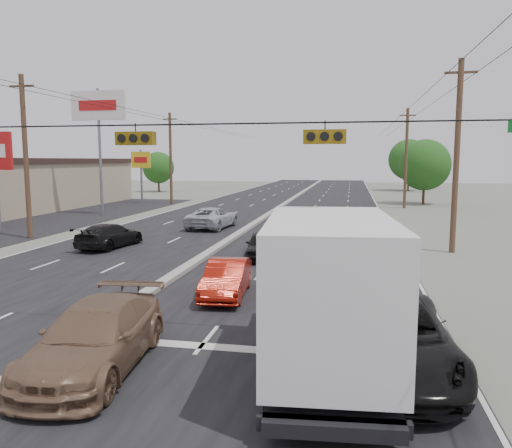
% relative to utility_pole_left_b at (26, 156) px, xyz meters
% --- Properties ---
extents(ground, '(200.00, 200.00, 0.00)m').
position_rel_utility_pole_left_b_xyz_m(ground, '(12.50, -15.00, -5.11)').
color(ground, '#606356').
rests_on(ground, ground).
extents(road_surface, '(20.00, 160.00, 0.02)m').
position_rel_utility_pole_left_b_xyz_m(road_surface, '(12.50, 15.00, -5.11)').
color(road_surface, black).
rests_on(road_surface, ground).
extents(center_median, '(0.50, 160.00, 0.20)m').
position_rel_utility_pole_left_b_xyz_m(center_median, '(12.50, 15.00, -5.01)').
color(center_median, gray).
rests_on(center_median, ground).
extents(parking_lot, '(10.00, 42.00, 0.02)m').
position_rel_utility_pole_left_b_xyz_m(parking_lot, '(-4.50, 10.00, -5.11)').
color(parking_lot, black).
rests_on(parking_lot, ground).
extents(utility_pole_left_b, '(1.60, 0.30, 10.00)m').
position_rel_utility_pole_left_b_xyz_m(utility_pole_left_b, '(0.00, 0.00, 0.00)').
color(utility_pole_left_b, '#422D1E').
rests_on(utility_pole_left_b, ground).
extents(utility_pole_left_c, '(1.60, 0.30, 10.00)m').
position_rel_utility_pole_left_b_xyz_m(utility_pole_left_c, '(0.00, 25.00, 0.00)').
color(utility_pole_left_c, '#422D1E').
rests_on(utility_pole_left_c, ground).
extents(utility_pole_right_b, '(1.60, 0.30, 10.00)m').
position_rel_utility_pole_left_b_xyz_m(utility_pole_right_b, '(25.00, 0.00, 0.00)').
color(utility_pole_right_b, '#422D1E').
rests_on(utility_pole_right_b, ground).
extents(utility_pole_right_c, '(1.60, 0.30, 10.00)m').
position_rel_utility_pole_left_b_xyz_m(utility_pole_right_c, '(25.00, 25.00, 0.00)').
color(utility_pole_right_c, '#422D1E').
rests_on(utility_pole_right_c, ground).
extents(traffic_signals, '(25.00, 0.30, 0.54)m').
position_rel_utility_pole_left_b_xyz_m(traffic_signals, '(13.90, -15.00, 0.39)').
color(traffic_signals, black).
rests_on(traffic_signals, ground).
extents(pole_sign_billboard, '(5.00, 0.25, 11.00)m').
position_rel_utility_pole_left_b_xyz_m(pole_sign_billboard, '(-2.00, 13.00, 3.76)').
color(pole_sign_billboard, slate).
rests_on(pole_sign_billboard, ground).
extents(pole_sign_far, '(2.20, 0.25, 6.00)m').
position_rel_utility_pole_left_b_xyz_m(pole_sign_far, '(-3.50, 25.00, -0.70)').
color(pole_sign_far, slate).
rests_on(pole_sign_far, ground).
extents(tree_left_far, '(4.80, 4.80, 6.12)m').
position_rel_utility_pole_left_b_xyz_m(tree_left_far, '(-9.50, 45.00, -1.39)').
color(tree_left_far, '#382619').
rests_on(tree_left_far, ground).
extents(tree_right_mid, '(5.60, 5.60, 7.14)m').
position_rel_utility_pole_left_b_xyz_m(tree_right_mid, '(27.50, 30.00, -0.77)').
color(tree_right_mid, '#382619').
rests_on(tree_right_mid, ground).
extents(tree_right_far, '(6.40, 6.40, 8.16)m').
position_rel_utility_pole_left_b_xyz_m(tree_right_far, '(28.50, 55.00, -0.15)').
color(tree_right_far, '#382619').
rests_on(tree_right_far, ground).
extents(box_truck, '(3.11, 7.42, 3.67)m').
position_rel_utility_pole_left_b_xyz_m(box_truck, '(19.21, -16.47, -3.22)').
color(box_truck, black).
rests_on(box_truck, ground).
extents(tan_sedan, '(2.61, 5.43, 1.53)m').
position_rel_utility_pole_left_b_xyz_m(tan_sedan, '(13.90, -17.33, -4.34)').
color(tan_sedan, brown).
rests_on(tan_sedan, ground).
extents(red_sedan, '(1.70, 4.04, 1.30)m').
position_rel_utility_pole_left_b_xyz_m(red_sedan, '(15.36, -10.65, -4.46)').
color(red_sedan, '#991509').
rests_on(red_sedan, ground).
extents(black_suv, '(2.93, 5.99, 1.64)m').
position_rel_utility_pole_left_b_xyz_m(black_suv, '(20.66, -16.08, -4.29)').
color(black_suv, black).
rests_on(black_suv, ground).
extents(queue_car_a, '(2.10, 4.10, 1.34)m').
position_rel_utility_pole_left_b_xyz_m(queue_car_a, '(15.39, -3.53, -4.44)').
color(queue_car_a, black).
rests_on(queue_car_a, ground).
extents(queue_car_b, '(1.57, 3.90, 1.26)m').
position_rel_utility_pole_left_b_xyz_m(queue_car_b, '(17.79, -8.39, -4.48)').
color(queue_car_b, silver).
rests_on(queue_car_b, ground).
extents(queue_car_c, '(2.74, 5.14, 1.37)m').
position_rel_utility_pole_left_b_xyz_m(queue_car_c, '(16.00, -0.62, -4.42)').
color(queue_car_c, '#919398').
rests_on(queue_car_c, ground).
extents(queue_car_e, '(1.77, 4.13, 1.39)m').
position_rel_utility_pole_left_b_xyz_m(queue_car_e, '(19.50, -1.95, -4.41)').
color(queue_car_e, maroon).
rests_on(queue_car_e, ground).
extents(oncoming_near, '(2.51, 4.87, 1.35)m').
position_rel_utility_pole_left_b_xyz_m(oncoming_near, '(6.45, -2.09, -4.43)').
color(oncoming_near, black).
rests_on(oncoming_near, ground).
extents(oncoming_far, '(3.00, 5.61, 1.50)m').
position_rel_utility_pole_left_b_xyz_m(oncoming_far, '(9.91, 6.75, -4.36)').
color(oncoming_far, '#B3B7BB').
rests_on(oncoming_far, ground).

